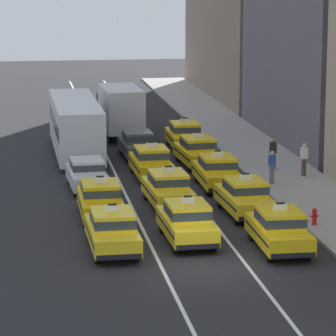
# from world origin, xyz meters

# --- Properties ---
(ground_plane) EXTENTS (160.00, 160.00, 0.00)m
(ground_plane) POSITION_xyz_m (0.00, 0.00, 0.00)
(ground_plane) COLOR #232326
(lane_stripe_left_center) EXTENTS (0.14, 80.00, 0.01)m
(lane_stripe_left_center) POSITION_xyz_m (-1.60, 20.00, 0.00)
(lane_stripe_left_center) COLOR silver
(lane_stripe_left_center) RESTS_ON ground
(lane_stripe_center_right) EXTENTS (0.14, 80.00, 0.01)m
(lane_stripe_center_right) POSITION_xyz_m (1.60, 20.00, 0.00)
(lane_stripe_center_right) COLOR silver
(lane_stripe_center_right) RESTS_ON ground
(sidewalk_curb) EXTENTS (4.00, 90.00, 0.15)m
(sidewalk_curb) POSITION_xyz_m (7.20, 15.00, 0.07)
(sidewalk_curb) COLOR #9E9993
(sidewalk_curb) RESTS_ON ground
(taxi_left_nearest) EXTENTS (1.88, 4.59, 1.96)m
(taxi_left_nearest) POSITION_xyz_m (-3.20, 2.64, 0.88)
(taxi_left_nearest) COLOR black
(taxi_left_nearest) RESTS_ON ground
(taxi_left_second) EXTENTS (1.84, 4.57, 1.96)m
(taxi_left_second) POSITION_xyz_m (-3.22, 7.89, 0.88)
(taxi_left_second) COLOR black
(taxi_left_second) RESTS_ON ground
(sedan_left_third) EXTENTS (1.93, 4.37, 1.58)m
(sedan_left_third) POSITION_xyz_m (-3.38, 13.68, 0.85)
(sedan_left_third) COLOR black
(sedan_left_third) RESTS_ON ground
(bus_left_fourth) EXTENTS (2.61, 11.22, 3.22)m
(bus_left_fourth) POSITION_xyz_m (-3.35, 23.03, 1.82)
(bus_left_fourth) COLOR black
(bus_left_fourth) RESTS_ON ground
(taxi_center_nearest) EXTENTS (1.92, 4.60, 1.96)m
(taxi_center_nearest) POSITION_xyz_m (-0.07, 3.56, 0.88)
(taxi_center_nearest) COLOR black
(taxi_center_nearest) RESTS_ON ground
(taxi_center_second) EXTENTS (1.97, 4.62, 1.96)m
(taxi_center_second) POSITION_xyz_m (0.08, 9.63, 0.88)
(taxi_center_second) COLOR black
(taxi_center_second) RESTS_ON ground
(taxi_center_third) EXTENTS (1.91, 4.60, 1.96)m
(taxi_center_third) POSITION_xyz_m (0.15, 15.98, 0.88)
(taxi_center_third) COLOR black
(taxi_center_third) RESTS_ON ground
(sedan_center_fourth) EXTENTS (1.90, 4.36, 1.58)m
(sedan_center_fourth) POSITION_xyz_m (0.10, 21.46, 0.85)
(sedan_center_fourth) COLOR black
(sedan_center_fourth) RESTS_ON ground
(box_truck_center_fifth) EXTENTS (2.52, 7.05, 3.27)m
(box_truck_center_fifth) POSITION_xyz_m (-0.13, 29.03, 1.78)
(box_truck_center_fifth) COLOR black
(box_truck_center_fifth) RESTS_ON ground
(sedan_center_sixth) EXTENTS (1.96, 4.38, 1.58)m
(sedan_center_sixth) POSITION_xyz_m (0.16, 36.70, 0.85)
(sedan_center_sixth) COLOR black
(sedan_center_sixth) RESTS_ON ground
(taxi_right_nearest) EXTENTS (1.87, 4.58, 1.96)m
(taxi_right_nearest) POSITION_xyz_m (3.32, 1.86, 0.88)
(taxi_right_nearest) COLOR black
(taxi_right_nearest) RESTS_ON ground
(taxi_right_second) EXTENTS (1.97, 4.62, 1.96)m
(taxi_right_second) POSITION_xyz_m (3.23, 7.50, 0.88)
(taxi_right_second) COLOR black
(taxi_right_second) RESTS_ON ground
(taxi_right_third) EXTENTS (1.84, 4.57, 1.96)m
(taxi_right_third) POSITION_xyz_m (3.09, 13.07, 0.88)
(taxi_right_third) COLOR black
(taxi_right_third) RESTS_ON ground
(taxi_right_fourth) EXTENTS (2.05, 4.65, 1.96)m
(taxi_right_fourth) POSITION_xyz_m (3.10, 18.60, 0.88)
(taxi_right_fourth) COLOR black
(taxi_right_fourth) RESTS_ON ground
(taxi_right_fifth) EXTENTS (1.88, 4.58, 1.96)m
(taxi_right_fifth) POSITION_xyz_m (3.26, 23.83, 0.88)
(taxi_right_fifth) COLOR black
(taxi_right_fifth) RESTS_ON ground
(pedestrian_near_crosswalk) EXTENTS (0.36, 0.24, 1.67)m
(pedestrian_near_crosswalk) POSITION_xyz_m (5.92, 13.11, 1.00)
(pedestrian_near_crosswalk) COLOR slate
(pedestrian_near_crosswalk) RESTS_ON sidewalk_curb
(pedestrian_mid_block) EXTENTS (0.36, 0.24, 1.73)m
(pedestrian_mid_block) POSITION_xyz_m (8.03, 14.64, 1.03)
(pedestrian_mid_block) COLOR #473828
(pedestrian_mid_block) RESTS_ON sidewalk_curb
(pedestrian_trailing) EXTENTS (0.36, 0.24, 1.67)m
(pedestrian_trailing) POSITION_xyz_m (6.89, 16.65, 1.00)
(pedestrian_trailing) COLOR slate
(pedestrian_trailing) RESTS_ON sidewalk_curb
(fire_hydrant) EXTENTS (0.36, 0.22, 0.73)m
(fire_hydrant) POSITION_xyz_m (5.68, 4.88, 0.55)
(fire_hydrant) COLOR red
(fire_hydrant) RESTS_ON sidewalk_curb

